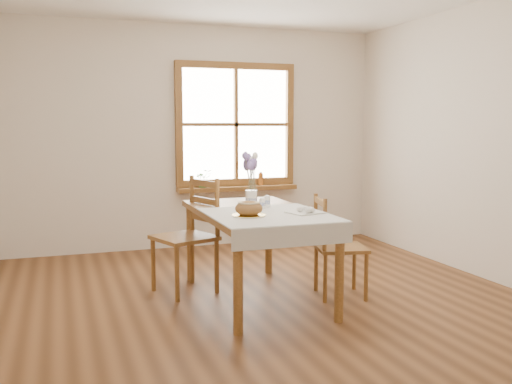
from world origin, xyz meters
The scene contains 18 objects.
ground centered at (0.00, 0.00, 0.00)m, with size 5.00×5.00×0.00m, color brown.
room_walls centered at (0.00, 0.00, 1.71)m, with size 4.60×5.10×2.65m.
window centered at (0.50, 2.47, 1.45)m, with size 1.46×0.08×1.46m.
window_sill centered at (0.50, 2.40, 0.69)m, with size 1.46×0.20×0.05m.
dining_table centered at (0.00, 0.30, 0.66)m, with size 0.90×1.60×0.75m.
table_linen centered at (0.00, 0.00, 0.76)m, with size 0.91×0.99×0.01m, color white.
chair_left centered at (-0.52, 0.68, 0.50)m, with size 0.46×0.49×0.99m, color #98602F, non-canonical shape.
chair_right centered at (0.70, 0.14, 0.43)m, with size 0.40×0.42×0.86m, color #98602F, non-canonical shape.
bread_plate centered at (-0.18, -0.05, 0.77)m, with size 0.25×0.25×0.01m, color white.
bread_loaf centered at (-0.18, -0.05, 0.83)m, with size 0.21×0.21×0.12m, color #A76A3B.
egg_napkin centered at (0.29, -0.04, 0.77)m, with size 0.26×0.22×0.01m, color white.
eggs centered at (0.29, -0.04, 0.79)m, with size 0.20×0.18×0.04m, color silver, non-canonical shape.
salt_shaker centered at (0.12, 0.36, 0.81)m, with size 0.05×0.05×0.10m, color white.
pepper_shaker centered at (0.05, 0.29, 0.81)m, with size 0.05×0.05×0.10m, color white.
flower_vase centered at (0.08, 0.65, 0.81)m, with size 0.10×0.10×0.11m, color white.
lavender_bouquet centered at (0.08, 0.65, 1.03)m, with size 0.18×0.18×0.34m, color #7A61AD, non-canonical shape.
potted_plant centered at (0.08, 2.40, 0.80)m, with size 0.19×0.21×0.16m, color #3C6D2B.
amber_bottle centered at (0.79, 2.40, 0.80)m, with size 0.06×0.06×0.16m, color #AB5E1F.
Camera 1 is at (-1.53, -4.09, 1.45)m, focal length 40.00 mm.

